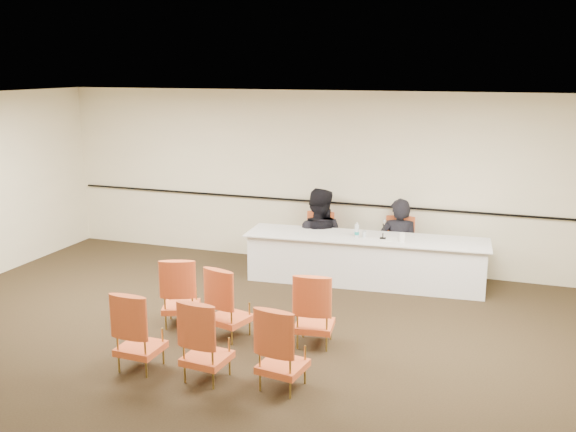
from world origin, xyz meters
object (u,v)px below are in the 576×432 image
object	(u,v)px
aud_chair_front_mid	(229,302)
aud_chair_back_mid	(207,339)
panelist_second	(318,245)
aud_chair_front_right	(315,308)
coffee_cup	(402,238)
water_bottle	(357,230)
microphone	(383,230)
aud_chair_back_left	(140,330)
aud_chair_front_left	(181,291)
aud_chair_back_right	(283,347)
panelist_main	(398,252)
panelist_main_chair	(398,247)
panel_table	(365,260)
drinking_glass	(364,234)
panelist_second_chair	(318,241)

from	to	relation	value
aud_chair_front_mid	aud_chair_back_mid	distance (m)	1.15
panelist_second	aud_chair_front_right	bearing A→B (deg)	104.09
coffee_cup	water_bottle	bearing A→B (deg)	176.56
microphone	aud_chair_back_left	world-z (taller)	microphone
aud_chair_front_left	aud_chair_back_right	world-z (taller)	same
panelist_main	panelist_main_chair	bearing A→B (deg)	-98.16
water_bottle	coffee_cup	xyz separation A→B (m)	(0.72, -0.04, -0.05)
panel_table	panelist_second	size ratio (longest dim) A/B	1.94
drinking_glass	aud_chair_front_left	size ratio (longest dim) A/B	0.11
water_bottle	aud_chair_back_mid	world-z (taller)	water_bottle
panel_table	panelist_main_chair	world-z (taller)	panelist_main_chair
microphone	aud_chair_back_mid	size ratio (longest dim) A/B	0.30
panelist_main	panelist_main_chair	size ratio (longest dim) A/B	1.90
aud_chair_front_left	aud_chair_back_right	bearing A→B (deg)	-52.04
aud_chair_front_left	aud_chair_back_left	world-z (taller)	same
aud_chair_back_left	aud_chair_back_mid	world-z (taller)	same
panelist_main_chair	drinking_glass	xyz separation A→B (m)	(-0.44, -0.63, 0.34)
water_bottle	aud_chair_front_mid	world-z (taller)	water_bottle
aud_chair_back_mid	aud_chair_back_left	bearing A→B (deg)	-173.60
drinking_glass	aud_chair_front_mid	distance (m)	2.87
panelist_second_chair	aud_chair_front_right	bearing A→B (deg)	-78.28
drinking_glass	coffee_cup	distance (m)	0.62
panelist_main	coffee_cup	size ratio (longest dim) A/B	12.64
drinking_glass	coffee_cup	xyz separation A→B (m)	(0.61, -0.09, 0.02)
panelist_second	water_bottle	distance (m)	1.10
microphone	aud_chair_front_mid	size ratio (longest dim) A/B	0.30
panelist_second_chair	water_bottle	distance (m)	1.07
panel_table	aud_chair_back_left	size ratio (longest dim) A/B	4.01
panelist_main_chair	aud_chair_back_left	size ratio (longest dim) A/B	1.00
panelist_second_chair	drinking_glass	size ratio (longest dim) A/B	9.50
water_bottle	aud_chair_front_left	size ratio (longest dim) A/B	0.25
aud_chair_back_left	aud_chair_front_left	bearing A→B (deg)	99.65
coffee_cup	aud_chair_back_right	world-z (taller)	aud_chair_back_right
aud_chair_front_mid	aud_chair_front_right	distance (m)	1.10
panelist_second	coffee_cup	size ratio (longest dim) A/B	13.73
panelist_second	panelist_second_chair	bearing A→B (deg)	178.13
aud_chair_front_right	panelist_second_chair	bearing A→B (deg)	98.52
panelist_main_chair	drinking_glass	distance (m)	0.84
panelist_second_chair	aud_chair_front_mid	world-z (taller)	same
microphone	aud_chair_back_right	distance (m)	3.68
aud_chair_front_left	aud_chair_front_right	distance (m)	1.87
aud_chair_front_left	aud_chair_front_mid	xyz separation A→B (m)	(0.78, -0.16, 0.00)
panel_table	aud_chair_back_right	size ratio (longest dim) A/B	4.01
panel_table	panelist_second	distance (m)	1.06
panelist_second	drinking_glass	world-z (taller)	panelist_second
water_bottle	aud_chair_back_mid	distance (m)	3.80
panelist_main_chair	panelist_second	distance (m)	1.37
panelist_second	aud_chair_back_mid	size ratio (longest dim) A/B	2.07
aud_chair_front_left	aud_chair_front_mid	bearing A→B (deg)	-31.01
panelist_main_chair	aud_chair_back_left	distance (m)	4.90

